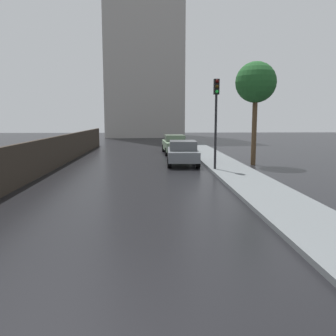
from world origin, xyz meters
The scene contains 6 objects.
ground centered at (0.00, 0.00, 0.00)m, with size 120.00×120.00×0.00m, color black.
car_green_near_kerb centered at (2.72, 22.01, 0.73)m, with size 1.86×4.64×1.43m.
car_grey_mid_road centered at (2.79, 15.62, 0.72)m, with size 1.91×4.09×1.42m.
traffic_light centered at (4.22, 12.94, 3.25)m, with size 0.26×0.39×4.50m.
street_tree_near centered at (6.92, 15.45, 4.67)m, with size 2.32×2.32×5.89m.
distant_tower centered at (-0.41, 48.54, 17.05)m, with size 11.74×12.21×37.41m.
Camera 1 is at (1.04, -4.65, 2.74)m, focal length 37.39 mm.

